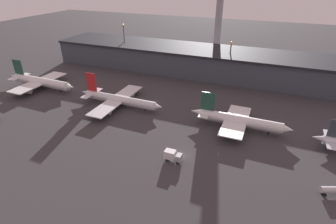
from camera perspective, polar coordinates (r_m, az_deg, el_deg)
name	(u,v)px	position (r m, az deg, el deg)	size (l,w,h in m)	color
ground	(181,156)	(88.95, 2.75, -9.45)	(600.00, 600.00, 0.00)	#383538
terminal_building	(228,64)	(157.97, 12.98, 10.16)	(217.92, 31.03, 14.63)	#3D424C
airplane_0	(41,82)	(152.65, -25.99, 5.92)	(42.88, 31.60, 13.97)	white
airplane_1	(119,100)	(120.98, -10.62, 2.68)	(42.23, 35.32, 13.90)	silver
airplane_2	(239,121)	(105.04, 15.15, -1.82)	(39.05, 26.11, 13.25)	white
service_vehicle_1	(333,190)	(87.41, 32.27, -14.12)	(6.83, 4.20, 2.78)	#195199
service_vehicle_3	(172,155)	(85.65, 0.98, -9.45)	(5.65, 2.58, 3.59)	#9EA3A8
lamp_post_0	(124,39)	(175.13, -9.51, 15.32)	(1.80, 1.80, 26.10)	slate
lamp_post_1	(230,55)	(153.16, 13.36, 12.05)	(1.80, 1.80, 21.08)	slate
control_tower	(219,17)	(184.91, 11.00, 19.72)	(9.00, 9.00, 49.95)	#99999E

